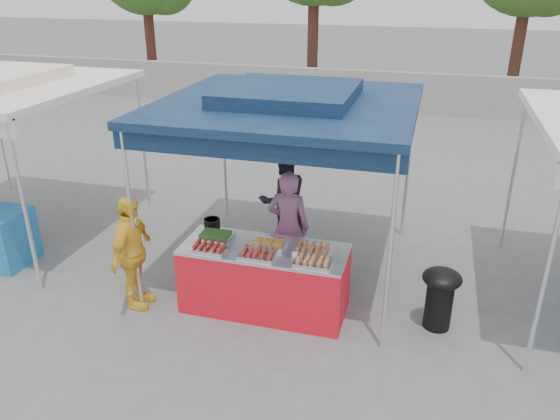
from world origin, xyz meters
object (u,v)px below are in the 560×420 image
(helper_man, at_px, (284,200))
(vendor_woman, at_px, (288,227))
(wok_burner, at_px, (440,294))
(vendor_table, at_px, (265,278))
(customer_person, at_px, (132,253))
(cooking_pot, at_px, (212,223))

(helper_man, bearing_deg, vendor_woman, 75.63)
(wok_burner, xyz_separation_m, helper_man, (-2.29, 1.48, 0.32))
(vendor_table, bearing_deg, vendor_woman, 83.61)
(vendor_table, xyz_separation_m, customer_person, (-1.57, -0.37, 0.31))
(vendor_table, relative_size, cooking_pot, 9.66)
(cooking_pot, xyz_separation_m, vendor_woman, (0.91, 0.44, -0.13))
(vendor_woman, bearing_deg, wok_burner, 163.04)
(vendor_table, distance_m, wok_burner, 2.09)
(vendor_table, height_order, vendor_woman, vendor_woman)
(helper_man, distance_m, customer_person, 2.44)
(vendor_table, relative_size, customer_person, 1.35)
(vendor_table, bearing_deg, wok_burner, 5.00)
(cooking_pot, bearing_deg, wok_burner, -3.49)
(wok_burner, bearing_deg, vendor_woman, -173.19)
(vendor_woman, bearing_deg, helper_man, -70.59)
(vendor_table, distance_m, customer_person, 1.64)
(wok_burner, distance_m, vendor_woman, 2.11)
(wok_burner, bearing_deg, cooking_pot, -159.56)
(helper_man, bearing_deg, customer_person, 22.63)
(cooking_pot, height_order, helper_man, helper_man)
(helper_man, xyz_separation_m, customer_person, (-1.36, -2.03, -0.04))
(wok_burner, bearing_deg, vendor_table, -151.07)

